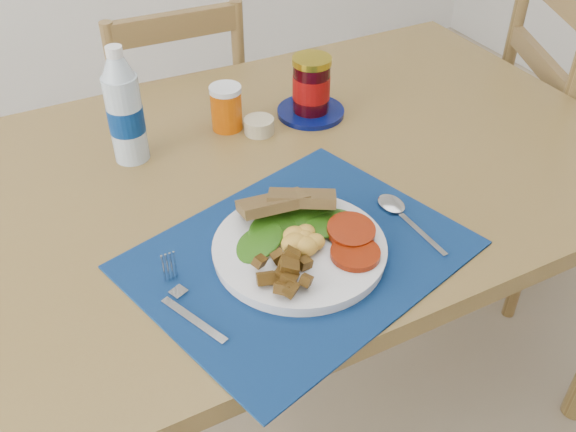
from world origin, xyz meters
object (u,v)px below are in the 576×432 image
Objects in this scene: chair_far at (175,110)px; chair_end at (568,112)px; water_bottle at (125,112)px; breakfast_plate at (298,247)px; jam_on_saucer at (311,90)px; juice_glass at (226,109)px.

chair_far is 1.09m from chair_end.
chair_end is 1.20m from water_bottle.
jam_on_saucer is at bearing 73.97° from breakfast_plate.
chair_end is 0.80m from jam_on_saucer.
juice_glass is 0.61× the size of jam_on_saucer.
water_bottle is 2.59× the size of juice_glass.
water_bottle is 0.40m from jam_on_saucer.
juice_glass is at bearing 88.76° from chair_far.
chair_far is at bearing 80.67° from chair_end.
chair_far is 3.78× the size of breakfast_plate.
jam_on_saucer is (0.15, -0.52, 0.27)m from chair_far.
chair_end is 4.20× the size of breakfast_plate.
breakfast_plate is (-1.02, -0.33, 0.19)m from chair_end.
juice_glass is at bearing 170.43° from jam_on_saucer.
breakfast_plate is at bearing -121.82° from jam_on_saucer.
water_bottle is at bearing 178.16° from jam_on_saucer.
water_bottle is (-0.25, -0.51, 0.31)m from chair_far.
chair_far reaches higher than juice_glass.
breakfast_plate is at bearing 131.46° from chair_end.
water_bottle is (-1.17, 0.08, 0.27)m from chair_end.
chair_far is at bearing 105.83° from jam_on_saucer.
chair_far is 4.50× the size of water_bottle.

